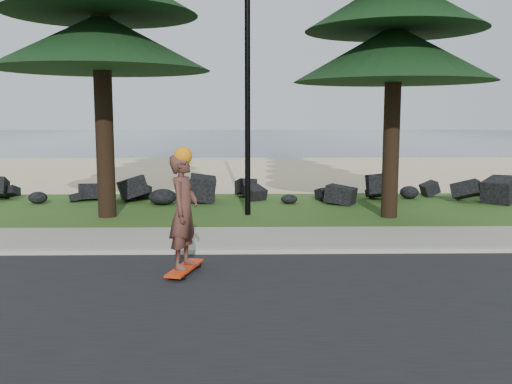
% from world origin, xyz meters
% --- Properties ---
extents(ground, '(160.00, 160.00, 0.00)m').
position_xyz_m(ground, '(0.00, 0.00, 0.00)').
color(ground, '#264E18').
rests_on(ground, ground).
extents(road, '(160.00, 7.00, 0.02)m').
position_xyz_m(road, '(0.00, -4.50, 0.01)').
color(road, black).
rests_on(road, ground).
extents(kerb, '(160.00, 0.20, 0.10)m').
position_xyz_m(kerb, '(0.00, -0.90, 0.05)').
color(kerb, '#A8A497').
rests_on(kerb, ground).
extents(sidewalk, '(160.00, 2.00, 0.08)m').
position_xyz_m(sidewalk, '(0.00, 0.20, 0.04)').
color(sidewalk, '#9D9583').
rests_on(sidewalk, ground).
extents(beach_sand, '(160.00, 15.00, 0.01)m').
position_xyz_m(beach_sand, '(0.00, 14.50, 0.01)').
color(beach_sand, beige).
rests_on(beach_sand, ground).
extents(ocean, '(160.00, 58.00, 0.01)m').
position_xyz_m(ocean, '(0.00, 51.00, 0.00)').
color(ocean, '#344965').
rests_on(ocean, ground).
extents(seawall_boulders, '(60.00, 2.40, 1.10)m').
position_xyz_m(seawall_boulders, '(0.00, 5.60, 0.00)').
color(seawall_boulders, black).
rests_on(seawall_boulders, ground).
extents(lamp_post, '(0.25, 0.14, 8.14)m').
position_xyz_m(lamp_post, '(0.00, 3.20, 4.13)').
color(lamp_post, black).
rests_on(lamp_post, ground).
extents(skateboarder, '(0.59, 1.12, 2.02)m').
position_xyz_m(skateboarder, '(-1.03, -2.21, 1.02)').
color(skateboarder, red).
rests_on(skateboarder, ground).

